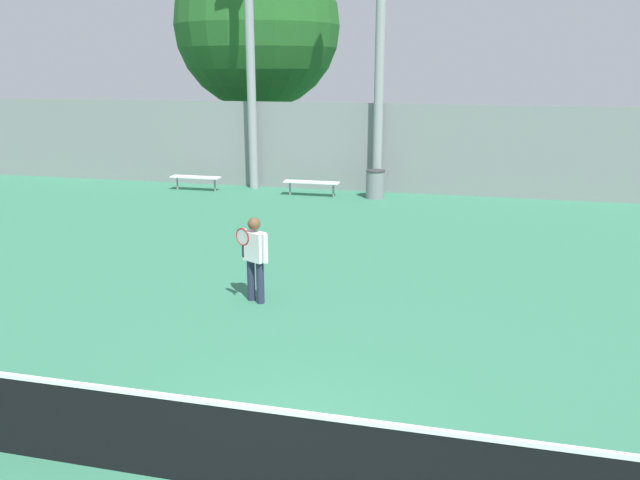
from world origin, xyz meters
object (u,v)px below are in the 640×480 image
bench_courtside_near (311,183)px  bench_courtside_far (196,178)px  tennis_net (261,450)px  light_pole_far_right (250,26)px  tree_green_tall (257,26)px  trash_bin (375,184)px  light_pole_near_left (381,3)px  tennis_player (255,254)px

bench_courtside_near → bench_courtside_far: bearing=-180.0°
tennis_net → bench_courtside_near: bearing=102.4°
tennis_net → light_pole_far_right: 16.88m
light_pole_far_right → tree_green_tall: bearing=105.9°
bench_courtside_near → tree_green_tall: (-3.60, 5.51, 5.18)m
trash_bin → tree_green_tall: 9.34m
bench_courtside_far → trash_bin: 6.11m
bench_courtside_far → trash_bin: bearing=1.5°
bench_courtside_far → light_pole_near_left: light_pole_near_left is taller
tree_green_tall → bench_courtside_far: bearing=-94.7°
light_pole_near_left → trash_bin: bearing=-84.7°
trash_bin → tennis_net: bearing=-85.7°
bench_courtside_far → tree_green_tall: (0.45, 5.51, 5.18)m
bench_courtside_near → trash_bin: trash_bin is taller
light_pole_far_right → trash_bin: light_pole_far_right is taller
tree_green_tall → trash_bin: bearing=-43.4°
tennis_net → light_pole_near_left: size_ratio=1.07×
tennis_player → bench_courtside_near: bearing=124.6°
bench_courtside_far → light_pole_near_left: (6.03, 0.98, 5.52)m
bench_courtside_far → trash_bin: (6.10, 0.16, 0.02)m
tennis_player → bench_courtside_near: tennis_player is taller
tennis_player → trash_bin: tennis_player is taller
tennis_net → tree_green_tall: (-6.74, 19.82, 5.12)m
tennis_player → trash_bin: bearing=112.2°
tennis_net → tennis_player: size_ratio=7.41×
bench_courtside_near → tree_green_tall: size_ratio=0.20×
light_pole_far_right → trash_bin: size_ratio=10.46×
light_pole_near_left → light_pole_far_right: light_pole_near_left is taller
tennis_net → tree_green_tall: size_ratio=1.29×
tennis_net → light_pole_near_left: bearing=94.3°
tennis_net → light_pole_far_right: (-5.43, 15.23, 4.84)m
tennis_net → bench_courtside_far: tennis_net is taller
bench_courtside_far → bench_courtside_near: bearing=0.0°
light_pole_far_right → trash_bin: (4.35, -0.76, -4.88)m
light_pole_near_left → tennis_net: bearing=-85.7°
bench_courtside_near → light_pole_near_left: bearing=26.4°
tennis_net → trash_bin: 14.52m
light_pole_near_left → light_pole_far_right: size_ratio=1.14×
light_pole_far_right → light_pole_near_left: bearing=0.9°
tennis_net → bench_courtside_far: (-7.19, 14.32, -0.06)m
tennis_net → light_pole_near_left: (-1.16, 15.30, 5.45)m
tennis_net → bench_courtside_near: (-3.14, 14.32, -0.06)m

